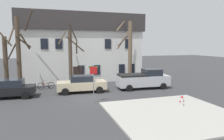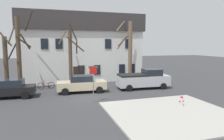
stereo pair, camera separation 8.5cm
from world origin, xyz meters
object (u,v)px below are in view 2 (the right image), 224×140
car_black_wagon (7,88)px  bicycle_leaning (46,86)px  tree_bare_far (71,57)px  tree_bare_end (129,51)px  building_main (80,47)px  fire_hydrant (182,101)px  tree_bare_mid (19,52)px  tree_bare_near (6,62)px  car_beige_sedan (82,84)px  street_sign_pole (93,77)px  pickup_truck_silver (143,79)px

car_black_wagon → bicycle_leaning: size_ratio=2.66×
tree_bare_far → tree_bare_end: bearing=0.6°
building_main → fire_hydrant: bearing=-72.0°
building_main → bicycle_leaning: (-4.64, -6.25, -4.01)m
tree_bare_far → car_black_wagon: tree_bare_far is taller
tree_bare_mid → bicycle_leaning: (2.42, 0.20, -3.64)m
car_black_wagon → bicycle_leaning: 4.32m
tree_bare_near → car_beige_sedan: bearing=-17.9°
tree_bare_mid → car_beige_sedan: bearing=-22.7°
building_main → tree_bare_mid: bearing=-137.6°
fire_hydrant → tree_bare_mid: bearing=142.1°
tree_bare_mid → bicycle_leaning: size_ratio=4.69×
tree_bare_end → building_main: bearing=128.5°
car_black_wagon → street_sign_pole: bearing=-28.2°
building_main → tree_bare_mid: building_main is taller
car_beige_sedan → fire_hydrant: bearing=-47.8°
tree_bare_far → street_sign_pole: tree_bare_far is taller
tree_bare_mid → bicycle_leaning: 4.38m
tree_bare_end → bicycle_leaning: (-9.54, -0.09, -3.61)m
building_main → tree_bare_far: building_main is taller
car_beige_sedan → tree_bare_end: bearing=24.0°
tree_bare_near → bicycle_leaning: (3.67, 0.36, -2.68)m
tree_bare_mid → tree_bare_end: size_ratio=1.07×
car_beige_sedan → building_main: bearing=82.1°
building_main → tree_bare_end: (4.90, -6.16, -0.41)m
car_beige_sedan → pickup_truck_silver: (6.65, -0.18, 0.17)m
pickup_truck_silver → tree_bare_end: bearing=99.9°
building_main → pickup_truck_silver: bearing=-59.2°
building_main → bicycle_leaning: building_main is taller
car_beige_sedan → tree_bare_far: bearing=105.6°
street_sign_pole → bicycle_leaning: 7.76m
building_main → car_beige_sedan: size_ratio=3.22×
car_black_wagon → car_beige_sedan: (6.62, 0.19, -0.02)m
tree_bare_mid → street_sign_pole: bearing=-45.9°
tree_bare_near → tree_bare_mid: size_ratio=0.83×
car_beige_sedan → street_sign_pole: street_sign_pole is taller
tree_bare_far → tree_bare_end: size_ratio=0.92×
building_main → fire_hydrant: building_main is taller
tree_bare_end → car_beige_sedan: bearing=-156.0°
street_sign_pole → building_main: bearing=86.1°
car_black_wagon → bicycle_leaning: bearing=41.3°
car_beige_sedan → street_sign_pole: size_ratio=1.61×
building_main → bicycle_leaning: bearing=-126.6°
tree_bare_near → street_sign_pole: (7.42, -6.21, -0.95)m
car_black_wagon → car_beige_sedan: size_ratio=0.95×
car_black_wagon → fire_hydrant: car_black_wagon is taller
building_main → tree_bare_end: size_ratio=2.06×
street_sign_pole → tree_bare_end: bearing=49.0°
tree_bare_end → fire_hydrant: bearing=-88.2°
car_black_wagon → bicycle_leaning: car_black_wagon is taller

